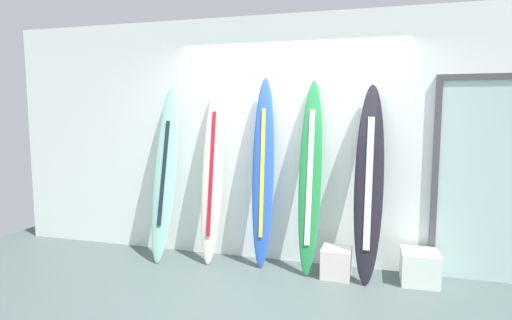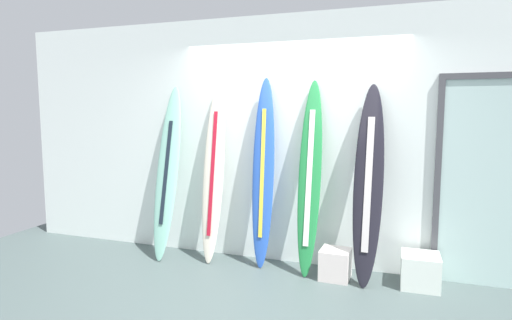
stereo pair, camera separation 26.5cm
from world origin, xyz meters
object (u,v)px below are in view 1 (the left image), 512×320
at_px(surfboard_ivory, 212,175).
at_px(surfboard_charcoal, 369,184).
at_px(display_block_left, 420,267).
at_px(glass_door, 491,177).
at_px(surfboard_seafoam, 165,173).
at_px(surfboard_emerald, 310,178).
at_px(display_block_center, 336,262).
at_px(surfboard_cobalt, 263,174).

relative_size(surfboard_ivory, surfboard_charcoal, 1.01).
height_order(surfboard_ivory, display_block_left, surfboard_ivory).
relative_size(display_block_left, glass_door, 0.18).
bearing_deg(display_block_left, surfboard_charcoal, -177.57).
relative_size(surfboard_seafoam, surfboard_emerald, 0.98).
height_order(surfboard_charcoal, display_block_center, surfboard_charcoal).
relative_size(surfboard_emerald, display_block_center, 6.67).
distance_m(surfboard_ivory, surfboard_cobalt, 0.60).
bearing_deg(surfboard_ivory, surfboard_cobalt, 1.93).
bearing_deg(surfboard_ivory, display_block_center, -4.51).
bearing_deg(display_block_left, display_block_center, -175.34).
bearing_deg(surfboard_charcoal, display_block_center, -171.55).
height_order(surfboard_seafoam, surfboard_ivory, surfboard_ivory).
relative_size(surfboard_seafoam, surfboard_ivory, 0.99).
height_order(surfboard_seafoam, surfboard_cobalt, surfboard_cobalt).
bearing_deg(display_block_center, surfboard_cobalt, 170.96).
bearing_deg(glass_door, display_block_center, -168.03).
bearing_deg(glass_door, surfboard_emerald, -173.19).
bearing_deg(glass_door, surfboard_seafoam, -175.58).
bearing_deg(surfboard_emerald, display_block_left, -1.69).
xyz_separation_m(surfboard_cobalt, surfboard_charcoal, (1.14, -0.09, -0.04)).
xyz_separation_m(surfboard_emerald, display_block_center, (0.30, -0.10, -0.86)).
height_order(surfboard_seafoam, display_block_left, surfboard_seafoam).
bearing_deg(surfboard_emerald, surfboard_cobalt, 176.51).
relative_size(surfboard_cobalt, glass_door, 1.00).
bearing_deg(surfboard_cobalt, surfboard_ivory, -178.07).
height_order(surfboard_cobalt, surfboard_charcoal, surfboard_cobalt).
distance_m(surfboard_seafoam, surfboard_cobalt, 1.16).
bearing_deg(display_block_center, surfboard_seafoam, 178.71).
height_order(surfboard_ivory, surfboard_cobalt, surfboard_cobalt).
xyz_separation_m(surfboard_charcoal, display_block_left, (0.52, 0.02, -0.83)).
relative_size(surfboard_ivory, glass_door, 0.97).
bearing_deg(display_block_center, glass_door, 11.97).
distance_m(surfboard_ivory, glass_door, 2.92).
xyz_separation_m(display_block_left, display_block_center, (-0.83, -0.07, -0.01)).
distance_m(surfboard_ivory, surfboard_emerald, 1.13).
xyz_separation_m(surfboard_seafoam, surfboard_ivory, (0.56, 0.07, -0.01)).
bearing_deg(surfboard_charcoal, surfboard_ivory, 177.77).
relative_size(display_block_left, display_block_center, 1.19).
distance_m(surfboard_seafoam, surfboard_charcoal, 2.30).
distance_m(surfboard_charcoal, display_block_left, 0.98).
xyz_separation_m(surfboard_seafoam, surfboard_charcoal, (2.30, 0.00, -0.02)).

